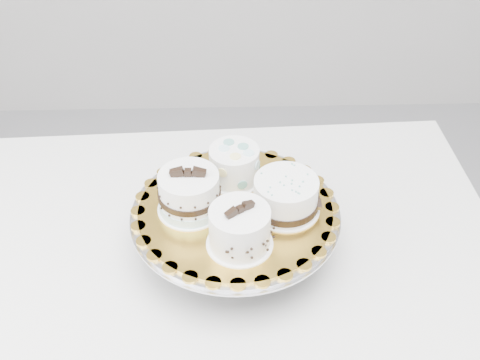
{
  "coord_description": "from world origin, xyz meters",
  "views": [
    {
      "loc": [
        0.12,
        -0.75,
        1.62
      ],
      "look_at": [
        0.14,
        0.09,
        0.92
      ],
      "focal_mm": 45.0,
      "sensor_mm": 36.0,
      "label": 1
    }
  ],
  "objects_px": {
    "cake_stand": "(235,223)",
    "table": "(222,266)",
    "cake_banded": "(189,194)",
    "cake_dots": "(234,164)",
    "cake_ribbon": "(286,196)",
    "cake_board": "(235,209)",
    "cake_swirl": "(240,229)"
  },
  "relations": [
    {
      "from": "table",
      "to": "cake_banded",
      "type": "distance_m",
      "value": 0.24
    },
    {
      "from": "cake_swirl",
      "to": "cake_banded",
      "type": "relative_size",
      "value": 1.2
    },
    {
      "from": "cake_dots",
      "to": "cake_banded",
      "type": "bearing_deg",
      "value": -147.82
    },
    {
      "from": "table",
      "to": "cake_dots",
      "type": "height_order",
      "value": "cake_dots"
    },
    {
      "from": "cake_ribbon",
      "to": "cake_banded",
      "type": "bearing_deg",
      "value": 174.3
    },
    {
      "from": "cake_board",
      "to": "cake_ribbon",
      "type": "xyz_separation_m",
      "value": [
        0.09,
        -0.0,
        0.03
      ]
    },
    {
      "from": "table",
      "to": "cake_swirl",
      "type": "height_order",
      "value": "cake_swirl"
    },
    {
      "from": "cake_ribbon",
      "to": "cake_stand",
      "type": "bearing_deg",
      "value": 173.39
    },
    {
      "from": "table",
      "to": "cake_ribbon",
      "type": "height_order",
      "value": "cake_ribbon"
    },
    {
      "from": "cake_stand",
      "to": "table",
      "type": "bearing_deg",
      "value": 127.29
    },
    {
      "from": "cake_swirl",
      "to": "cake_ribbon",
      "type": "bearing_deg",
      "value": 11.5
    },
    {
      "from": "cake_stand",
      "to": "cake_ribbon",
      "type": "relative_size",
      "value": 2.88
    },
    {
      "from": "cake_dots",
      "to": "cake_ribbon",
      "type": "xyz_separation_m",
      "value": [
        0.09,
        -0.09,
        -0.0
      ]
    },
    {
      "from": "table",
      "to": "cake_dots",
      "type": "xyz_separation_m",
      "value": [
        0.03,
        0.05,
        0.23
      ]
    },
    {
      "from": "cake_banded",
      "to": "cake_dots",
      "type": "xyz_separation_m",
      "value": [
        0.08,
        0.09,
        -0.0
      ]
    },
    {
      "from": "table",
      "to": "cake_board",
      "type": "bearing_deg",
      "value": -55.15
    },
    {
      "from": "cake_dots",
      "to": "cake_ribbon",
      "type": "height_order",
      "value": "cake_dots"
    },
    {
      "from": "cake_banded",
      "to": "cake_ribbon",
      "type": "distance_m",
      "value": 0.18
    },
    {
      "from": "table",
      "to": "cake_ribbon",
      "type": "bearing_deg",
      "value": -21.28
    },
    {
      "from": "cake_swirl",
      "to": "cake_banded",
      "type": "distance_m",
      "value": 0.13
    },
    {
      "from": "cake_swirl",
      "to": "cake_stand",
      "type": "bearing_deg",
      "value": 59.56
    },
    {
      "from": "cake_board",
      "to": "cake_banded",
      "type": "relative_size",
      "value": 2.97
    },
    {
      "from": "cake_swirl",
      "to": "cake_dots",
      "type": "distance_m",
      "value": 0.18
    },
    {
      "from": "table",
      "to": "cake_stand",
      "type": "bearing_deg",
      "value": -55.15
    },
    {
      "from": "table",
      "to": "cake_ribbon",
      "type": "xyz_separation_m",
      "value": [
        0.12,
        -0.04,
        0.23
      ]
    },
    {
      "from": "table",
      "to": "cake_board",
      "type": "height_order",
      "value": "cake_board"
    },
    {
      "from": "cake_dots",
      "to": "cake_stand",
      "type": "bearing_deg",
      "value": -103.5
    },
    {
      "from": "cake_stand",
      "to": "cake_ribbon",
      "type": "distance_m",
      "value": 0.12
    },
    {
      "from": "cake_board",
      "to": "cake_ribbon",
      "type": "bearing_deg",
      "value": -2.52
    },
    {
      "from": "cake_stand",
      "to": "cake_swirl",
      "type": "distance_m",
      "value": 0.12
    },
    {
      "from": "table",
      "to": "cake_swirl",
      "type": "xyz_separation_m",
      "value": [
        0.03,
        -0.13,
        0.23
      ]
    },
    {
      "from": "cake_dots",
      "to": "cake_board",
      "type": "bearing_deg",
      "value": -103.5
    }
  ]
}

